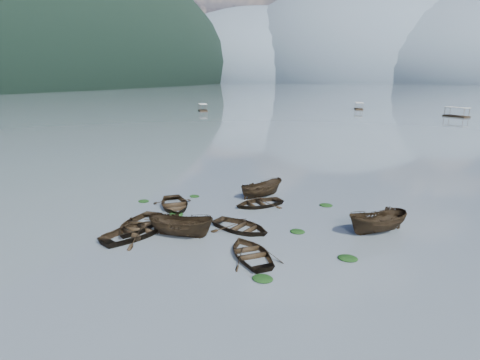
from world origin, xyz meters
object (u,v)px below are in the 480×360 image
(pontoon_centre, at_px, (359,109))
(pontoon_left, at_px, (203,111))
(rowboat_0, at_px, (138,228))
(rowboat_3, at_px, (251,257))

(pontoon_centre, bearing_deg, pontoon_left, -162.30)
(rowboat_0, xyz_separation_m, rowboat_3, (8.96, -1.59, 0.00))
(rowboat_3, bearing_deg, pontoon_centre, -130.06)
(rowboat_0, relative_size, pontoon_centre, 0.80)
(rowboat_3, relative_size, pontoon_left, 0.76)
(pontoon_left, bearing_deg, rowboat_3, -95.69)
(pontoon_left, distance_m, pontoon_centre, 52.32)
(rowboat_0, bearing_deg, rowboat_3, -13.20)
(pontoon_centre, bearing_deg, rowboat_0, -103.51)
(rowboat_3, bearing_deg, rowboat_0, -49.14)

